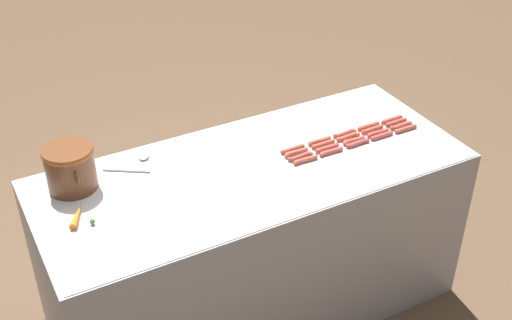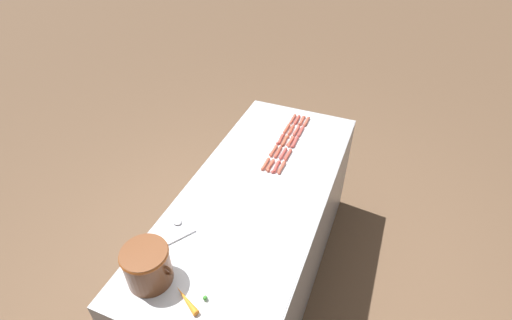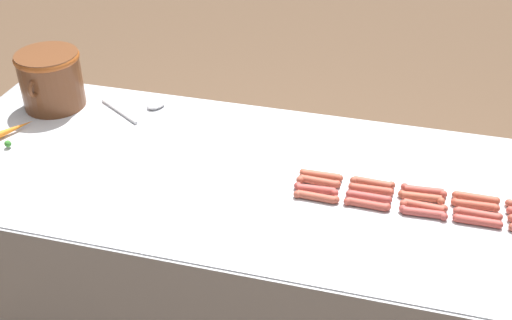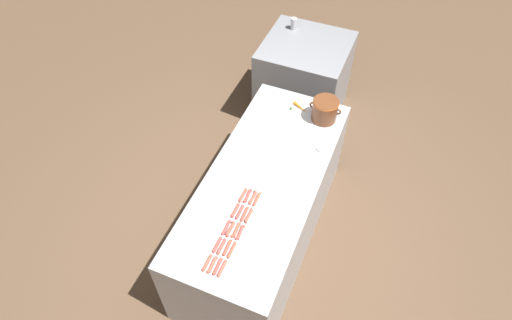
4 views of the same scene
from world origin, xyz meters
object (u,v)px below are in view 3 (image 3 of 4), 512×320
Objects in this scene: hot_dog_17 at (424,190)px; carrot at (10,131)px; hot_dog_19 at (321,175)px; hot_dog_6 at (478,214)px; hot_dog_1 at (478,221)px; hot_dog_2 at (423,213)px; hot_dog_9 at (316,189)px; hot_dog_13 at (371,190)px; serving_spoon at (144,107)px; hot_dog_8 at (369,197)px; hot_dog_14 at (318,182)px; hot_dog_16 at (476,198)px; hot_dog_3 at (367,204)px; hot_dog_12 at (421,198)px; bean_pot at (51,77)px; hot_dog_11 at (475,205)px; hot_dog_18 at (372,183)px; hot_dog_7 at (424,206)px; hot_dog_4 at (316,197)px.

carrot is at bearing 90.90° from hot_dog_17.
hot_dog_6 is at bearing -99.08° from hot_dog_19.
hot_dog_1 is 0.15m from hot_dog_2.
hot_dog_9 is at bearing 86.11° from hot_dog_1.
hot_dog_2 is 1.00× the size of hot_dog_6.
hot_dog_9 is 1.00× the size of hot_dog_13.
carrot reaches higher than hot_dog_2.
hot_dog_8 is at bearing -111.37° from serving_spoon.
hot_dog_14 and hot_dog_16 have the same top height.
hot_dog_3 and hot_dog_12 have the same top height.
hot_dog_1 is at bearing -96.49° from hot_dog_8.
hot_dog_19 is at bearing 54.66° from hot_dog_3.
hot_dog_13 is at bearing -90.73° from carrot.
bean_pot reaches higher than hot_dog_6.
hot_dog_18 is (0.03, 0.29, 0.00)m from hot_dog_11.
bean_pot is (0.28, 1.01, 0.10)m from hot_dog_9.
hot_dog_12 and hot_dog_14 have the same top height.
hot_dog_11 is 1.00× the size of hot_dog_18.
hot_dog_13 is at bearing -103.27° from hot_dog_19.
bean_pot reaches higher than hot_dog_13.
hot_dog_2 and hot_dog_13 have the same top height.
hot_dog_2 is at bearing -109.07° from hot_dog_19.
hot_dog_3 is at bearing -114.56° from hot_dog_14.
hot_dog_19 is (0.07, 0.45, 0.00)m from hot_dog_6.
hot_dog_18 is at bearing 90.43° from hot_dog_16.
hot_dog_9 is 1.05m from carrot.
carrot is (-0.02, 1.21, 0.00)m from hot_dog_18.
hot_dog_9 is 1.00× the size of hot_dog_14.
hot_dog_1 is 1.00× the size of hot_dog_6.
hot_dog_13 is at bearing 75.88° from hot_dog_7.
hot_dog_3 is 1.00× the size of hot_dog_8.
hot_dog_12 is (0.04, 0.16, 0.00)m from hot_dog_6.
hot_dog_13 and hot_dog_17 have the same top height.
hot_dog_13 is at bearing -4.21° from hot_dog_8.
hot_dog_12 is at bearing -75.98° from hot_dog_4.
hot_dog_17 is at bearing 76.56° from hot_dog_11.
hot_dog_3 is 1.00× the size of hot_dog_17.
hot_dog_19 is (0.11, 0.45, 0.00)m from hot_dog_1.
hot_dog_1 and hot_dog_19 have the same top height.
hot_dog_16 is at bearing 2.39° from hot_dog_6.
hot_dog_1 is 0.55× the size of serving_spoon.
hot_dog_2 is at bearing 90.23° from hot_dog_1.
hot_dog_12 and hot_dog_17 have the same top height.
hot_dog_13 is 0.48× the size of bean_pot.
hot_dog_4 is (-0.00, 0.15, 0.00)m from hot_dog_3.
hot_dog_9 is 0.76m from serving_spoon.
hot_dog_7 is at bearing -92.26° from carrot.
hot_dog_8 and hot_dog_17 have the same top height.
hot_dog_12 is 0.80× the size of carrot.
hot_dog_1 is at bearing -101.88° from hot_dog_7.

